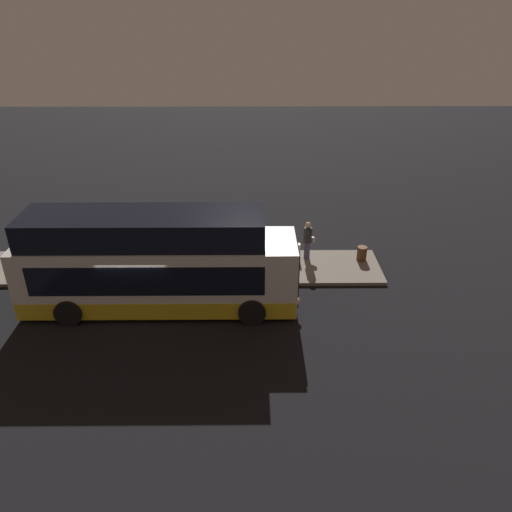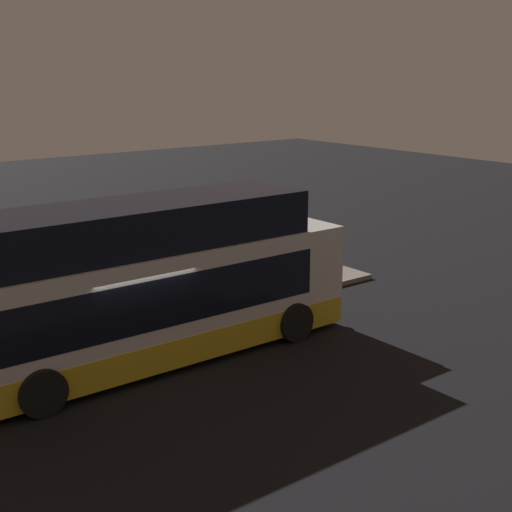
% 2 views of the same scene
% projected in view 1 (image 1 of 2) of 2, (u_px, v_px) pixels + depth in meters
% --- Properties ---
extents(ground, '(80.00, 80.00, 0.00)m').
position_uv_depth(ground, '(143.00, 308.00, 19.57)').
color(ground, black).
extents(platform, '(20.00, 3.04, 0.15)m').
position_uv_depth(platform, '(156.00, 268.00, 22.30)').
color(platform, slate).
rests_on(platform, ground).
extents(bus_lead, '(10.57, 2.85, 3.89)m').
position_uv_depth(bus_lead, '(156.00, 267.00, 18.96)').
color(bus_lead, silver).
rests_on(bus_lead, ground).
extents(passenger_boarding, '(0.62, 0.62, 1.80)m').
position_uv_depth(passenger_boarding, '(308.00, 239.00, 22.51)').
color(passenger_boarding, '#4C476B').
rests_on(passenger_boarding, platform).
extents(passenger_waiting, '(0.50, 0.33, 1.58)m').
position_uv_depth(passenger_waiting, '(279.00, 258.00, 21.10)').
color(passenger_waiting, '#2D2D33').
rests_on(passenger_waiting, platform).
extents(suitcase, '(0.41, 0.25, 1.00)m').
position_uv_depth(suitcase, '(295.00, 251.00, 22.71)').
color(suitcase, beige).
rests_on(suitcase, platform).
extents(sign_post, '(0.10, 0.81, 2.80)m').
position_uv_depth(sign_post, '(123.00, 240.00, 20.56)').
color(sign_post, '#4C4C51').
rests_on(sign_post, platform).
extents(trash_bin, '(0.44, 0.44, 0.65)m').
position_uv_depth(trash_bin, '(362.00, 253.00, 22.66)').
color(trash_bin, '#593319').
rests_on(trash_bin, platform).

